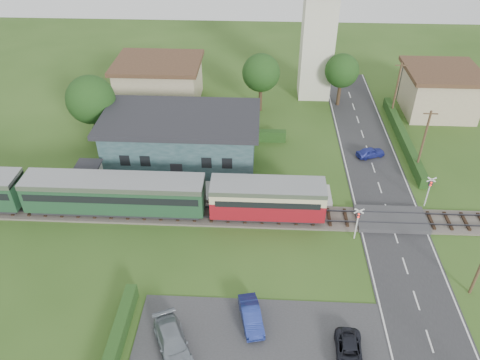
{
  "coord_description": "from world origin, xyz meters",
  "views": [
    {
      "loc": [
        -1.88,
        -30.47,
        27.37
      ],
      "look_at": [
        -3.6,
        4.0,
        2.63
      ],
      "focal_mm": 35.0,
      "sensor_mm": 36.0,
      "label": 1
    }
  ],
  "objects_px": {
    "pedestrian_far": "(131,182)",
    "house_west": "(159,81)",
    "car_park_blue": "(251,316)",
    "car_park_dark": "(349,352)",
    "equipment_hut": "(90,176)",
    "house_east": "(439,90)",
    "crossing_signal_near": "(358,219)",
    "church_tower": "(320,18)",
    "crossing_signal_far": "(429,187)",
    "car_park_silver": "(173,343)",
    "pedestrian_near": "(227,187)",
    "car_on_road": "(371,152)",
    "station_building": "(182,138)",
    "train": "(79,192)"
  },
  "relations": [
    {
      "from": "crossing_signal_near",
      "to": "car_park_blue",
      "type": "height_order",
      "value": "crossing_signal_near"
    },
    {
      "from": "car_on_road",
      "to": "car_park_blue",
      "type": "height_order",
      "value": "car_park_blue"
    },
    {
      "from": "crossing_signal_far",
      "to": "pedestrian_near",
      "type": "relative_size",
      "value": 1.75
    },
    {
      "from": "crossing_signal_near",
      "to": "car_park_dark",
      "type": "xyz_separation_m",
      "value": [
        -2.1,
        -11.62,
        -1.54
      ]
    },
    {
      "from": "church_tower",
      "to": "crossing_signal_far",
      "type": "relative_size",
      "value": 5.37
    },
    {
      "from": "equipment_hut",
      "to": "church_tower",
      "type": "height_order",
      "value": "church_tower"
    },
    {
      "from": "station_building",
      "to": "crossing_signal_near",
      "type": "height_order",
      "value": "station_building"
    },
    {
      "from": "house_east",
      "to": "car_on_road",
      "type": "distance_m",
      "value": 15.29
    },
    {
      "from": "house_east",
      "to": "pedestrian_far",
      "type": "distance_m",
      "value": 38.99
    },
    {
      "from": "house_east",
      "to": "crossing_signal_far",
      "type": "height_order",
      "value": "house_east"
    },
    {
      "from": "equipment_hut",
      "to": "car_park_dark",
      "type": "relative_size",
      "value": 0.69
    },
    {
      "from": "train",
      "to": "house_west",
      "type": "distance_m",
      "value": 23.19
    },
    {
      "from": "car_on_road",
      "to": "car_park_dark",
      "type": "bearing_deg",
      "value": 146.47
    },
    {
      "from": "church_tower",
      "to": "crossing_signal_near",
      "type": "height_order",
      "value": "church_tower"
    },
    {
      "from": "car_on_road",
      "to": "house_east",
      "type": "bearing_deg",
      "value": -61.89
    },
    {
      "from": "car_park_silver",
      "to": "car_on_road",
      "type": "bearing_deg",
      "value": 30.49
    },
    {
      "from": "equipment_hut",
      "to": "pedestrian_near",
      "type": "height_order",
      "value": "equipment_hut"
    },
    {
      "from": "car_park_silver",
      "to": "house_west",
      "type": "bearing_deg",
      "value": 77.33
    },
    {
      "from": "car_park_dark",
      "to": "house_east",
      "type": "bearing_deg",
      "value": 69.93
    },
    {
      "from": "house_west",
      "to": "crossing_signal_far",
      "type": "height_order",
      "value": "house_west"
    },
    {
      "from": "house_west",
      "to": "car_on_road",
      "type": "bearing_deg",
      "value": -26.3
    },
    {
      "from": "house_west",
      "to": "house_east",
      "type": "bearing_deg",
      "value": -1.64
    },
    {
      "from": "house_west",
      "to": "crossing_signal_near",
      "type": "bearing_deg",
      "value": -49.89
    },
    {
      "from": "house_west",
      "to": "car_park_silver",
      "type": "height_order",
      "value": "house_west"
    },
    {
      "from": "house_east",
      "to": "crossing_signal_near",
      "type": "xyz_separation_m",
      "value": [
        -13.6,
        -24.41,
        -0.66
      ]
    },
    {
      "from": "car_park_blue",
      "to": "car_park_dark",
      "type": "relative_size",
      "value": 0.99
    },
    {
      "from": "station_building",
      "to": "house_west",
      "type": "height_order",
      "value": "house_west"
    },
    {
      "from": "car_park_blue",
      "to": "equipment_hut",
      "type": "bearing_deg",
      "value": 124.32
    },
    {
      "from": "house_west",
      "to": "car_park_dark",
      "type": "xyz_separation_m",
      "value": [
        19.3,
        -37.03,
        -2.2
      ]
    },
    {
      "from": "church_tower",
      "to": "house_west",
      "type": "xyz_separation_m",
      "value": [
        -20.0,
        -3.0,
        -7.43
      ]
    },
    {
      "from": "equipment_hut",
      "to": "house_east",
      "type": "bearing_deg",
      "value": 26.32
    },
    {
      "from": "equipment_hut",
      "to": "car_park_blue",
      "type": "distance_m",
      "value": 21.64
    },
    {
      "from": "station_building",
      "to": "crossing_signal_far",
      "type": "relative_size",
      "value": 4.88
    },
    {
      "from": "station_building",
      "to": "train",
      "type": "height_order",
      "value": "station_building"
    },
    {
      "from": "crossing_signal_far",
      "to": "pedestrian_far",
      "type": "relative_size",
      "value": 1.89
    },
    {
      "from": "pedestrian_far",
      "to": "house_west",
      "type": "bearing_deg",
      "value": 3.64
    },
    {
      "from": "crossing_signal_near",
      "to": "pedestrian_far",
      "type": "height_order",
      "value": "crossing_signal_near"
    },
    {
      "from": "crossing_signal_near",
      "to": "pedestrian_near",
      "type": "xyz_separation_m",
      "value": [
        -11.25,
        5.02,
        -0.76
      ]
    },
    {
      "from": "station_building",
      "to": "house_east",
      "type": "xyz_separation_m",
      "value": [
        30.0,
        13.01,
        0.1
      ]
    },
    {
      "from": "house_west",
      "to": "pedestrian_far",
      "type": "height_order",
      "value": "house_west"
    },
    {
      "from": "crossing_signal_near",
      "to": "pedestrian_near",
      "type": "distance_m",
      "value": 12.34
    },
    {
      "from": "car_park_blue",
      "to": "car_park_silver",
      "type": "relative_size",
      "value": 0.8
    },
    {
      "from": "station_building",
      "to": "crossing_signal_near",
      "type": "xyz_separation_m",
      "value": [
        16.4,
        -11.4,
        -0.55
      ]
    },
    {
      "from": "station_building",
      "to": "house_east",
      "type": "distance_m",
      "value": 32.7
    },
    {
      "from": "equipment_hut",
      "to": "car_park_silver",
      "type": "height_order",
      "value": "equipment_hut"
    },
    {
      "from": "crossing_signal_near",
      "to": "pedestrian_far",
      "type": "distance_m",
      "value": 21.13
    },
    {
      "from": "train",
      "to": "crossing_signal_far",
      "type": "height_order",
      "value": "train"
    },
    {
      "from": "train",
      "to": "car_on_road",
      "type": "xyz_separation_m",
      "value": [
        27.86,
        10.65,
        -1.6
      ]
    },
    {
      "from": "car_park_blue",
      "to": "car_park_dark",
      "type": "bearing_deg",
      "value": -34.21
    },
    {
      "from": "church_tower",
      "to": "house_west",
      "type": "relative_size",
      "value": 1.63
    }
  ]
}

